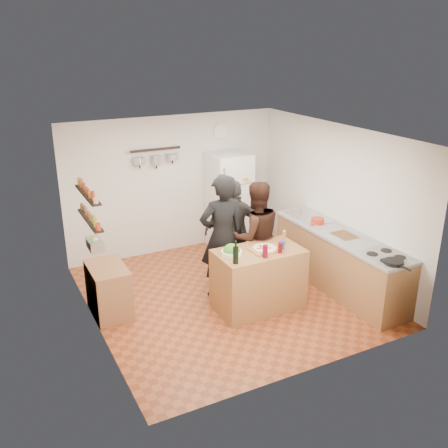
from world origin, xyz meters
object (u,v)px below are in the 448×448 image
pepper_mill (284,238)px  wall_clock (221,131)px  prep_island (258,279)px  salad_bowl (231,253)px  person_back (235,231)px  wine_bottle (236,255)px  salt_canister (282,245)px  person_center (255,237)px  counter_run (339,261)px  side_table (109,290)px  skillet (394,262)px  red_bowl (318,221)px  fridge (229,201)px  person_left (222,237)px

pepper_mill → wall_clock: wall_clock is taller
prep_island → salad_bowl: salad_bowl is taller
person_back → wine_bottle: bearing=85.7°
prep_island → wine_bottle: wine_bottle is taller
prep_island → salt_canister: salt_canister is taller
pepper_mill → salt_canister: (-0.15, -0.17, -0.02)m
pepper_mill → person_center: size_ratio=0.10×
person_back → counter_run: person_back is taller
person_center → salad_bowl: bearing=44.7°
salad_bowl → pepper_mill: size_ratio=1.70×
side_table → prep_island: bearing=-23.0°
skillet → counter_run: bearing=85.2°
wine_bottle → salt_canister: (0.80, 0.10, -0.05)m
pepper_mill → red_bowl: (0.95, 0.45, -0.03)m
pepper_mill → counter_run: pepper_mill is taller
person_back → wall_clock: bearing=-85.5°
counter_run → person_back: bearing=141.2°
prep_island → fridge: fridge is taller
person_back → fridge: 1.37m
skillet → red_bowl: (0.05, 1.73, 0.02)m
salad_bowl → salt_canister: (0.72, -0.17, 0.04)m
person_center → wine_bottle: bearing=53.9°
pepper_mill → skillet: size_ratio=0.66×
person_left → person_center: size_ratio=1.10×
skillet → fridge: size_ratio=0.14×
salt_canister → person_back: person_back is taller
wine_bottle → person_left: (0.20, 0.80, -0.06)m
salad_bowl → person_left: person_left is taller
person_left → red_bowl: bearing=-177.3°
prep_island → person_back: (0.15, 1.01, 0.38)m
counter_run → skillet: (-0.10, -1.19, 0.49)m
pepper_mill → skillet: (0.90, -1.27, -0.05)m
person_back → red_bowl: bearing=-178.6°
person_center → wall_clock: bearing=-93.6°
wine_bottle → person_left: 0.82m
prep_island → salad_bowl: bearing=173.2°
person_left → prep_island: bearing=122.7°
person_left → counter_run: size_ratio=0.73×
person_center → wall_clock: (0.45, 2.05, 1.27)m
salad_bowl → person_back: size_ratio=0.17×
prep_island → wine_bottle: 0.79m
person_center → counter_run: (1.20, -0.58, -0.43)m
wine_bottle → skillet: bearing=-28.4°
skillet → pepper_mill: bearing=125.4°
prep_island → wall_clock: bearing=74.8°
skillet → side_table: size_ratio=0.32×
skillet → wine_bottle: bearing=151.6°
wall_clock → salad_bowl: bearing=-113.8°
person_center → skillet: size_ratio=6.82×
salad_bowl → counter_run: 1.94m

